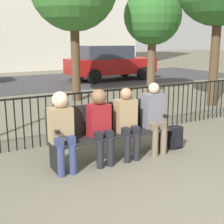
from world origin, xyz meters
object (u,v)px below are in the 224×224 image
object	(u,v)px
seated_person_0	(62,127)
seated_person_1	(100,122)
seated_person_3	(154,115)
tree_0	(153,17)
park_bench	(110,129)
seated_person_2	(127,120)
backpack	(174,138)
parked_car_1	(109,62)

from	to	relation	value
seated_person_0	seated_person_1	distance (m)	0.62
seated_person_0	seated_person_3	world-z (taller)	seated_person_3
seated_person_3	tree_0	world-z (taller)	tree_0
seated_person_3	park_bench	bearing A→B (deg)	170.63
seated_person_3	seated_person_2	bearing A→B (deg)	-179.71
backpack	seated_person_0	bearing A→B (deg)	179.68
seated_person_0	seated_person_3	distance (m)	1.65
seated_person_2	seated_person_3	world-z (taller)	seated_person_3
seated_person_2	backpack	bearing A→B (deg)	-0.56
seated_person_2	backpack	xyz separation A→B (m)	(1.00, -0.01, -0.46)
tree_0	parked_car_1	bearing A→B (deg)	83.97
parked_car_1	seated_person_1	bearing A→B (deg)	-118.97
backpack	seated_person_1	bearing A→B (deg)	179.57
seated_person_2	parked_car_1	distance (m)	10.12
seated_person_3	backpack	xyz separation A→B (m)	(0.46, -0.01, -0.48)
park_bench	seated_person_1	xyz separation A→B (m)	(-0.24, -0.13, 0.18)
seated_person_0	tree_0	world-z (taller)	tree_0
tree_0	parked_car_1	size ratio (longest dim) A/B	0.89
backpack	parked_car_1	distance (m)	9.74
park_bench	parked_car_1	world-z (taller)	parked_car_1
seated_person_2	seated_person_1	bearing A→B (deg)	179.84
seated_person_1	seated_person_2	size ratio (longest dim) A/B	1.02
seated_person_1	backpack	bearing A→B (deg)	-0.43
seated_person_0	seated_person_1	bearing A→B (deg)	-0.06
park_bench	seated_person_1	size ratio (longest dim) A/B	1.72
tree_0	backpack	bearing A→B (deg)	-121.46
seated_person_2	backpack	size ratio (longest dim) A/B	2.92
seated_person_1	seated_person_3	distance (m)	1.03
park_bench	seated_person_0	bearing A→B (deg)	-171.33
seated_person_0	seated_person_3	xyz separation A→B (m)	(1.65, 0.00, -0.01)
seated_person_2	backpack	world-z (taller)	seated_person_2
park_bench	seated_person_0	distance (m)	0.89
seated_person_1	tree_0	bearing A→B (deg)	47.76
park_bench	tree_0	size ratio (longest dim) A/B	0.55
parked_car_1	seated_person_0	bearing A→B (deg)	-121.90
park_bench	tree_0	bearing A→B (deg)	48.52
seated_person_0	seated_person_2	size ratio (longest dim) A/B	1.03
tree_0	seated_person_3	bearing A→B (deg)	-125.18
seated_person_3	parked_car_1	size ratio (longest dim) A/B	0.29
seated_person_0	seated_person_1	xyz separation A→B (m)	(0.62, -0.00, -0.01)
seated_person_0	tree_0	bearing A→B (deg)	44.12
park_bench	backpack	xyz separation A→B (m)	(1.25, -0.14, -0.31)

